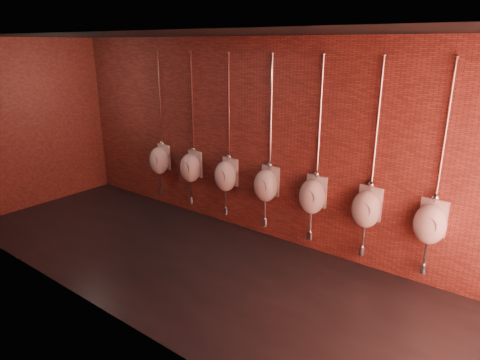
% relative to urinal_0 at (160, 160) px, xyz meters
% --- Properties ---
extents(ground, '(8.50, 8.50, 0.00)m').
position_rel_urinal_0_xyz_m(ground, '(2.24, -1.36, -0.94)').
color(ground, black).
rests_on(ground, ground).
extents(room_shell, '(8.54, 3.04, 3.22)m').
position_rel_urinal_0_xyz_m(room_shell, '(2.24, -1.36, 1.07)').
color(room_shell, black).
rests_on(room_shell, ground).
extents(urinal_0, '(0.44, 0.39, 2.72)m').
position_rel_urinal_0_xyz_m(urinal_0, '(0.00, 0.00, 0.00)').
color(urinal_0, white).
rests_on(urinal_0, ground).
extents(urinal_1, '(0.44, 0.39, 2.72)m').
position_rel_urinal_0_xyz_m(urinal_1, '(0.83, 0.00, 0.00)').
color(urinal_1, white).
rests_on(urinal_1, ground).
extents(urinal_2, '(0.44, 0.39, 2.72)m').
position_rel_urinal_0_xyz_m(urinal_2, '(1.66, 0.00, 0.00)').
color(urinal_2, white).
rests_on(urinal_2, ground).
extents(urinal_3, '(0.44, 0.39, 2.72)m').
position_rel_urinal_0_xyz_m(urinal_3, '(2.49, 0.00, 0.00)').
color(urinal_3, white).
rests_on(urinal_3, ground).
extents(urinal_4, '(0.44, 0.39, 2.72)m').
position_rel_urinal_0_xyz_m(urinal_4, '(3.32, 0.00, 0.00)').
color(urinal_4, white).
rests_on(urinal_4, ground).
extents(urinal_5, '(0.44, 0.39, 2.72)m').
position_rel_urinal_0_xyz_m(urinal_5, '(4.16, 0.00, 0.00)').
color(urinal_5, white).
rests_on(urinal_5, ground).
extents(urinal_6, '(0.44, 0.39, 2.72)m').
position_rel_urinal_0_xyz_m(urinal_6, '(4.99, 0.00, 0.00)').
color(urinal_6, white).
rests_on(urinal_6, ground).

